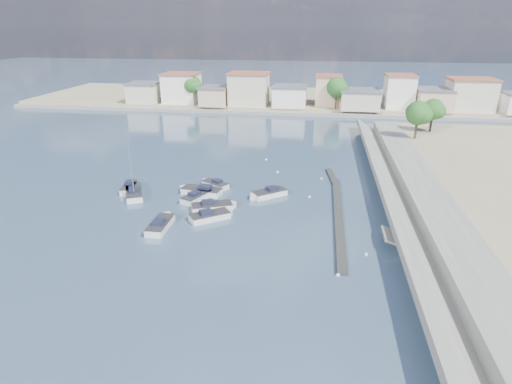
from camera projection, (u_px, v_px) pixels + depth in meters
The scene contains 17 objects.
ground at pixel (296, 148), 80.18m from camera, with size 400.00×400.00×0.00m, color #293C53.
seawall_walkway at pixel (433, 206), 52.47m from camera, with size 5.00×90.00×1.80m, color slate.
breakwater at pixel (337, 207), 54.04m from camera, with size 2.00×31.02×0.35m.
far_shore_land at pixel (307, 99), 127.74m from camera, with size 160.00×40.00×1.40m, color gray.
far_shore_quay at pixel (303, 114), 108.54m from camera, with size 160.00×2.50×0.80m, color slate.
far_town at pixel (347, 93), 110.84m from camera, with size 113.01×12.80×8.35m.
shore_trees at pixel (339, 93), 102.59m from camera, with size 74.56×38.32×7.92m.
motorboat_a at pixel (161, 224), 48.97m from camera, with size 2.01×5.54×1.48m.
motorboat_b at pixel (212, 216), 51.06m from camera, with size 4.97×4.33×1.48m.
motorboat_c at pixel (200, 191), 58.75m from camera, with size 6.19×3.03×1.48m.
motorboat_d at pixel (267, 194), 57.70m from camera, with size 4.92×4.44×1.48m.
motorboat_e at pixel (198, 197), 56.83m from camera, with size 3.64×5.16×1.48m.
motorboat_f at pixel (214, 185), 61.05m from camera, with size 4.32×3.51×1.48m.
motorboat_g at pixel (129, 189), 59.58m from camera, with size 2.38×4.82×1.48m.
motorboat_h at pixel (214, 207), 53.67m from camera, with size 5.60×3.73×1.48m.
sailboat at pixel (134, 192), 58.39m from camera, with size 4.47×6.54×9.00m.
mooring_buoys at pixel (307, 197), 57.56m from camera, with size 14.47×35.20×0.37m.
Camera 1 is at (4.08, -37.83, 21.85)m, focal length 30.00 mm.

